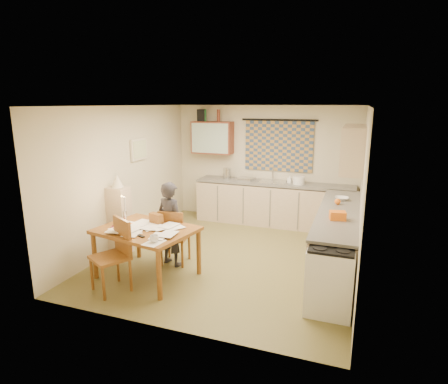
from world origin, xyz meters
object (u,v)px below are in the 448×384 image
at_px(chair_far, 175,246).
at_px(dining_table, 147,252).
at_px(counter_back, 273,204).
at_px(stove, 330,279).
at_px(person, 171,224).
at_px(counter_right, 337,239).
at_px(shelf_stand, 120,220).

bearing_deg(chair_far, dining_table, 66.35).
bearing_deg(counter_back, stove, -65.85).
bearing_deg(person, counter_back, -95.96).
xyz_separation_m(stove, person, (-2.50, 0.59, 0.25)).
bearing_deg(chair_far, counter_back, -119.76).
bearing_deg(person, counter_right, -144.89).
bearing_deg(stove, person, 166.76).
xyz_separation_m(chair_far, person, (-0.03, -0.06, 0.40)).
relative_size(counter_right, dining_table, 1.94).
bearing_deg(person, shelf_stand, 10.39).
xyz_separation_m(stove, shelf_stand, (-3.54, 0.71, 0.16)).
height_order(stove, dining_table, stove).
bearing_deg(counter_back, chair_far, -112.64).
bearing_deg(person, stove, -176.40).
relative_size(counter_right, person, 2.17).
xyz_separation_m(counter_right, stove, (-0.00, -1.41, -0.02)).
distance_m(counter_right, chair_far, 2.59).
height_order(counter_back, person, person).
xyz_separation_m(person, shelf_stand, (-1.04, 0.12, -0.09)).
distance_m(counter_back, counter_right, 2.25).
xyz_separation_m(counter_back, counter_right, (1.42, -1.75, -0.00)).
xyz_separation_m(dining_table, chair_far, (0.17, 0.56, -0.10)).
height_order(chair_far, shelf_stand, shelf_stand).
distance_m(dining_table, person, 0.60).
height_order(dining_table, person, person).
bearing_deg(stove, dining_table, 178.22).
relative_size(stove, person, 0.63).
bearing_deg(chair_far, shelf_stand, -10.24).
bearing_deg(chair_far, counter_right, -169.85).
xyz_separation_m(counter_right, chair_far, (-2.47, -0.77, -0.17)).
distance_m(counter_back, shelf_stand, 3.25).
distance_m(chair_far, shelf_stand, 1.12).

